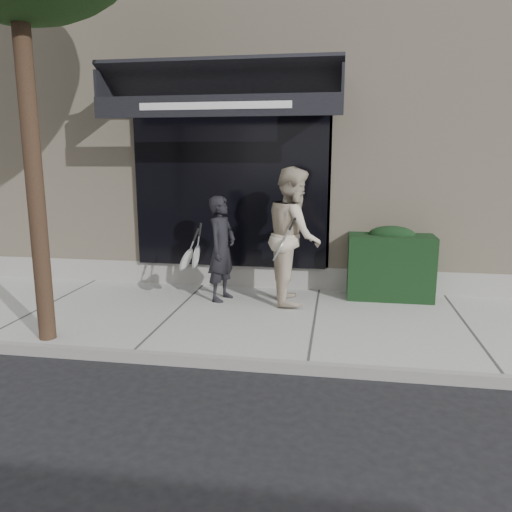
# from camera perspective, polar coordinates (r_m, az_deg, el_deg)

# --- Properties ---
(ground) EXTENTS (80.00, 80.00, 0.00)m
(ground) POSITION_cam_1_polar(r_m,az_deg,el_deg) (7.01, 6.71, -8.01)
(ground) COLOR black
(ground) RESTS_ON ground
(sidewalk) EXTENTS (20.00, 3.00, 0.12)m
(sidewalk) POSITION_cam_1_polar(r_m,az_deg,el_deg) (6.99, 6.72, -7.54)
(sidewalk) COLOR #989792
(sidewalk) RESTS_ON ground
(curb) EXTENTS (20.00, 0.10, 0.14)m
(curb) POSITION_cam_1_polar(r_m,az_deg,el_deg) (5.55, 5.92, -12.61)
(curb) COLOR gray
(curb) RESTS_ON ground
(building_facade) EXTENTS (14.30, 8.04, 5.64)m
(building_facade) POSITION_cam_1_polar(r_m,az_deg,el_deg) (11.58, 8.22, 13.35)
(building_facade) COLOR #C0AD92
(building_facade) RESTS_ON ground
(hedge) EXTENTS (1.30, 0.70, 1.14)m
(hedge) POSITION_cam_1_polar(r_m,az_deg,el_deg) (8.08, 15.07, -0.87)
(hedge) COLOR black
(hedge) RESTS_ON sidewalk
(pedestrian_front) EXTENTS (0.82, 0.88, 1.61)m
(pedestrian_front) POSITION_cam_1_polar(r_m,az_deg,el_deg) (7.63, -3.98, 0.82)
(pedestrian_front) COLOR black
(pedestrian_front) RESTS_ON sidewalk
(pedestrian_back) EXTENTS (0.94, 1.12, 2.05)m
(pedestrian_back) POSITION_cam_1_polar(r_m,az_deg,el_deg) (7.50, 4.33, 2.34)
(pedestrian_back) COLOR beige
(pedestrian_back) RESTS_ON sidewalk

